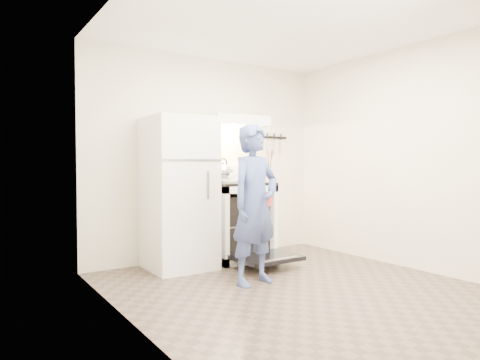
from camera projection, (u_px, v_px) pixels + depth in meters
name	position (u px, v px, depth m)	size (l,w,h in m)	color
floor	(304.00, 291.00, 3.95)	(3.60, 3.60, 0.00)	brown
back_wall	(208.00, 158.00, 5.40)	(3.20, 0.02, 2.50)	beige
refrigerator	(179.00, 193.00, 4.81)	(0.70, 0.70, 1.70)	white
stove_body	(238.00, 222.00, 5.29)	(0.76, 0.65, 0.92)	white
cooktop	(238.00, 184.00, 5.27)	(0.76, 0.65, 0.03)	black
backsplash	(226.00, 174.00, 5.50)	(0.76, 0.07, 0.20)	white
oven_door	(267.00, 258.00, 4.80)	(0.70, 0.54, 0.04)	black
oven_rack	(238.00, 224.00, 5.29)	(0.60, 0.52, 0.01)	slate
range_hood	(234.00, 121.00, 5.31)	(0.76, 0.50, 0.12)	white
knife_strip	(275.00, 137.00, 5.96)	(0.40, 0.02, 0.03)	black
pizza_stone	(238.00, 223.00, 5.24)	(0.30, 0.30, 0.02)	#986D51
tea_kettle	(223.00, 170.00, 5.30)	(0.25, 0.21, 0.30)	silver
utensil_jar	(270.00, 175.00, 5.21)	(0.09, 0.09, 0.13)	silver
person	(255.00, 204.00, 4.18)	(0.57, 0.37, 1.56)	navy
dutch_oven	(259.00, 200.00, 4.55)	(0.34, 0.27, 0.22)	red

